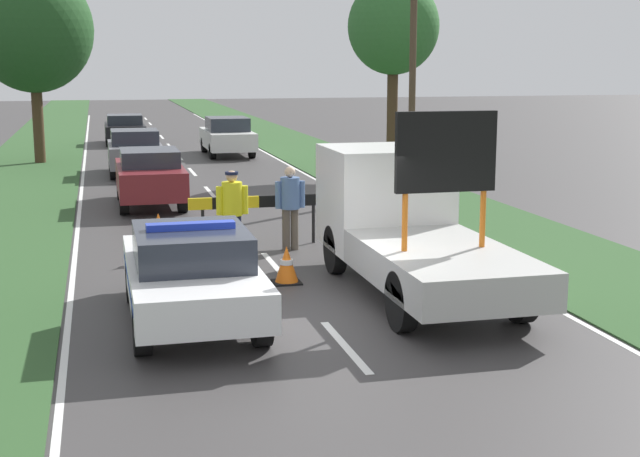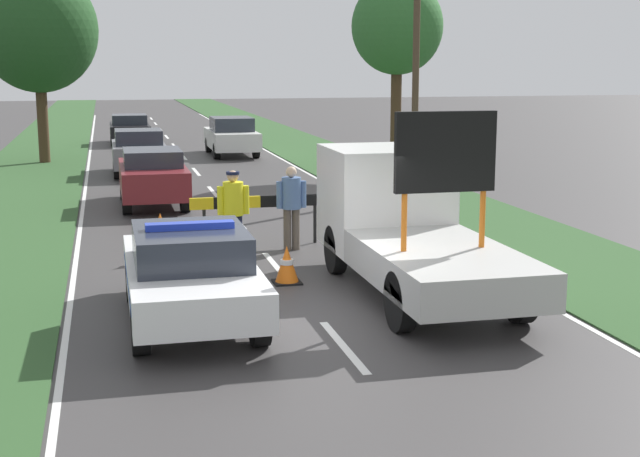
# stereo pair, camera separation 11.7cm
# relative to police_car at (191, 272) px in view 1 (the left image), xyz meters

# --- Properties ---
(ground_plane) EXTENTS (160.00, 160.00, 0.00)m
(ground_plane) POSITION_rel_police_car_xyz_m (1.94, -0.22, -0.77)
(ground_plane) COLOR #3D3A3A
(lane_markings) EXTENTS (7.67, 72.17, 0.01)m
(lane_markings) POSITION_rel_police_car_xyz_m (1.94, 17.53, -0.77)
(lane_markings) COLOR silver
(lane_markings) RESTS_ON ground
(grass_verge_left) EXTENTS (3.71, 120.00, 0.03)m
(grass_verge_left) POSITION_rel_police_car_xyz_m (-3.80, 19.78, -0.76)
(grass_verge_left) COLOR #2D5128
(grass_verge_left) RESTS_ON ground
(grass_verge_right) EXTENTS (3.71, 120.00, 0.03)m
(grass_verge_right) POSITION_rel_police_car_xyz_m (7.68, 19.78, -0.76)
(grass_verge_right) COLOR #2D5128
(grass_verge_right) RESTS_ON ground
(police_car) EXTENTS (1.88, 4.61, 1.56)m
(police_car) POSITION_rel_police_car_xyz_m (0.00, 0.00, 0.00)
(police_car) COLOR white
(police_car) RESTS_ON ground
(work_truck) EXTENTS (2.14, 5.97, 3.16)m
(work_truck) POSITION_rel_police_car_xyz_m (3.88, 1.39, 0.37)
(work_truck) COLOR white
(work_truck) RESTS_ON ground
(road_barrier) EXTENTS (3.00, 0.08, 1.08)m
(road_barrier) POSITION_rel_police_car_xyz_m (2.00, 5.38, 0.11)
(road_barrier) COLOR black
(road_barrier) RESTS_ON ground
(police_officer) EXTENTS (0.64, 0.41, 1.78)m
(police_officer) POSITION_rel_police_car_xyz_m (1.26, 4.22, 0.28)
(police_officer) COLOR #191E38
(police_officer) RESTS_ON ground
(pedestrian_civilian) EXTENTS (0.63, 0.40, 1.76)m
(pedestrian_civilian) POSITION_rel_police_car_xyz_m (2.55, 4.77, 0.26)
(pedestrian_civilian) COLOR brown
(pedestrian_civilian) RESTS_ON ground
(traffic_cone_near_police) EXTENTS (0.42, 0.42, 0.58)m
(traffic_cone_near_police) POSITION_rel_police_car_xyz_m (-0.05, 6.63, -0.49)
(traffic_cone_near_police) COLOR black
(traffic_cone_near_police) RESTS_ON ground
(traffic_cone_centre_front) EXTENTS (0.52, 0.52, 0.72)m
(traffic_cone_centre_front) POSITION_rel_police_car_xyz_m (-0.41, 4.29, -0.42)
(traffic_cone_centre_front) COLOR black
(traffic_cone_centre_front) RESTS_ON ground
(traffic_cone_near_truck) EXTENTS (0.49, 0.49, 0.68)m
(traffic_cone_near_truck) POSITION_rel_police_car_xyz_m (1.89, 2.01, -0.44)
(traffic_cone_near_truck) COLOR black
(traffic_cone_near_truck) RESTS_ON ground
(queued_car_wagon_maroon) EXTENTS (1.73, 4.21, 1.56)m
(queued_car_wagon_maroon) POSITION_rel_police_car_xyz_m (0.05, 11.36, 0.04)
(queued_car_wagon_maroon) COLOR maroon
(queued_car_wagon_maroon) RESTS_ON ground
(queued_car_suv_grey) EXTENTS (1.79, 3.95, 1.56)m
(queued_car_suv_grey) POSITION_rel_police_car_xyz_m (-0.05, 18.43, 0.03)
(queued_car_suv_grey) COLOR slate
(queued_car_suv_grey) RESTS_ON ground
(queued_car_van_white) EXTENTS (1.85, 4.52, 1.60)m
(queued_car_van_white) POSITION_rel_police_car_xyz_m (3.98, 24.04, 0.03)
(queued_car_van_white) COLOR silver
(queued_car_van_white) RESTS_ON ground
(queued_car_sedan_black) EXTENTS (1.82, 4.03, 1.39)m
(queued_car_sedan_black) POSITION_rel_police_car_xyz_m (-0.02, 30.41, -0.04)
(queued_car_sedan_black) COLOR black
(queued_car_sedan_black) RESTS_ON ground
(roadside_tree_near_left) EXTENTS (3.13, 3.13, 6.72)m
(roadside_tree_near_left) POSITION_rel_police_car_xyz_m (8.70, 16.48, 4.25)
(roadside_tree_near_left) COLOR #42301E
(roadside_tree_near_left) RESTS_ON ground
(roadside_tree_near_right) EXTENTS (4.51, 4.51, 7.43)m
(roadside_tree_near_right) POSITION_rel_police_car_xyz_m (-3.49, 22.85, 4.27)
(roadside_tree_near_right) COLOR #42301E
(roadside_tree_near_right) RESTS_ON ground
(utility_pole) EXTENTS (1.20, 0.20, 7.51)m
(utility_pole) POSITION_rel_police_car_xyz_m (7.74, 11.81, 3.10)
(utility_pole) COLOR #473828
(utility_pole) RESTS_ON ground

